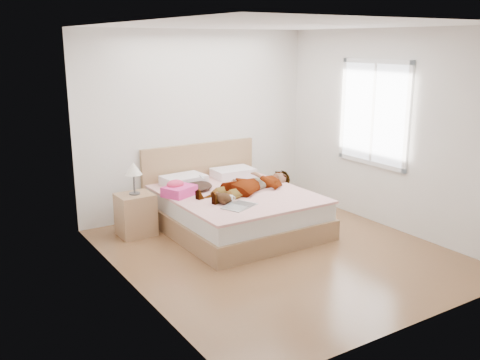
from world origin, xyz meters
The scene contains 11 objects.
ground centered at (0.00, 0.00, 0.00)m, with size 4.00×4.00×0.00m, color #4B2A17.
woman centered at (0.22, 0.95, 0.62)m, with size 0.60×1.60×0.22m, color white.
hair centered at (-0.35, 1.40, 0.55)m, with size 0.43×0.53×0.08m, color black.
phone centered at (-0.28, 1.35, 0.67)m, with size 0.04×0.08×0.01m, color silver.
room_shell centered at (1.77, 0.30, 1.50)m, with size 4.00×4.00×4.00m.
bed centered at (0.00, 1.04, 0.28)m, with size 1.80×2.08×1.00m.
towel centered at (-0.70, 1.22, 0.59)m, with size 0.48×0.44×0.20m.
magazine centered at (-0.30, 0.40, 0.52)m, with size 0.49×0.41×0.02m.
coffee_mug centered at (-0.29, 0.61, 0.55)m, with size 0.11×0.09×0.09m.
plush_toy centered at (-0.40, 0.61, 0.58)m, with size 0.22×0.27×0.14m.
nightstand centered at (-1.20, 1.46, 0.32)m, with size 0.45×0.40×0.96m.
Camera 1 is at (-3.57, -4.77, 2.43)m, focal length 40.00 mm.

